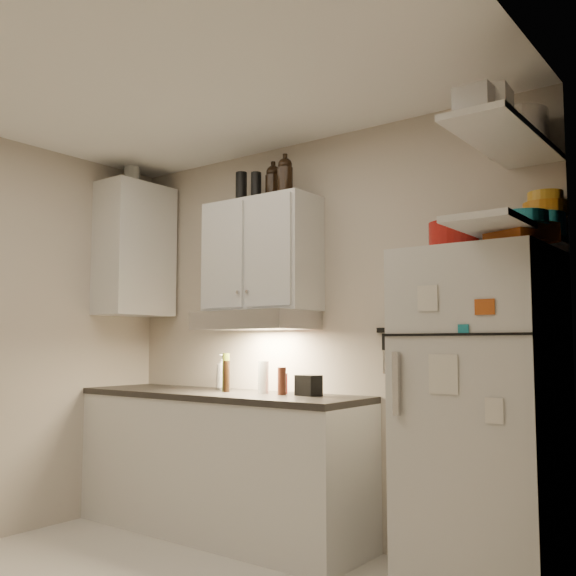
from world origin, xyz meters
The scene contains 34 objects.
ceiling centered at (0.00, 0.00, 2.61)m, with size 3.20×3.00×0.02m, color white.
back_wall centered at (0.00, 1.51, 1.30)m, with size 3.20×0.02×2.60m, color #BEB3A3.
right_wall centered at (1.61, 0.00, 1.30)m, with size 0.02×3.00×2.60m, color #BEB3A3.
base_cabinet centered at (-0.55, 1.20, 0.44)m, with size 2.10×0.60×0.88m, color silver.
countertop centered at (-0.55, 1.20, 0.90)m, with size 2.10×0.62×0.04m, color #282522.
upper_cabinet centered at (-0.30, 1.33, 1.83)m, with size 0.80×0.33×0.75m, color silver.
side_cabinet centered at (-1.44, 1.20, 1.95)m, with size 0.33×0.55×1.00m, color silver.
range_hood centered at (-0.30, 1.27, 1.39)m, with size 0.76×0.46×0.12m, color silver.
fridge centered at (1.25, 1.16, 0.85)m, with size 0.70×0.68×1.70m, color silver.
shelf_hi centered at (1.45, 1.02, 2.20)m, with size 0.30×0.95×0.03m, color silver.
shelf_lo centered at (1.45, 1.02, 1.76)m, with size 0.30×0.95×0.03m, color silver.
knife_strip centered at (0.70, 1.49, 1.32)m, with size 0.42×0.02×0.03m, color black.
dutch_oven centered at (1.15, 1.08, 1.77)m, with size 0.25×0.25×0.14m, color #A21812.
book_stack centered at (1.51, 1.01, 1.75)m, with size 0.22×0.27×0.09m, color #B34C16.
spice_jar centered at (1.28, 1.16, 1.76)m, with size 0.07×0.07×0.11m, color silver.
stock_pot centered at (1.41, 1.35, 2.32)m, with size 0.30×0.30×0.22m, color silver.
tin_a centered at (1.43, 0.87, 2.31)m, with size 0.18×0.16×0.18m, color #AAAAAD.
tin_b centered at (1.40, 0.78, 2.30)m, with size 0.16×0.16×0.16m, color #AAAAAD.
bowl_teal centered at (1.48, 1.35, 1.83)m, with size 0.28×0.28×0.11m, color teal.
bowl_orange centered at (1.52, 1.40, 1.92)m, with size 0.22×0.22×0.07m, color orange.
bowl_yellow centered at (1.52, 1.40, 1.98)m, with size 0.17×0.17×0.06m, color gold.
plates centered at (1.53, 0.98, 1.80)m, with size 0.23×0.23×0.06m, color teal.
growler_a centered at (-0.24, 1.38, 2.33)m, with size 0.11×0.11×0.25m, color black, non-canonical shape.
growler_b centered at (-0.04, 1.26, 2.32)m, with size 0.10×0.10×0.24m, color black, non-canonical shape.
thermos_a centered at (-0.35, 1.34, 2.30)m, with size 0.07×0.07×0.20m, color black.
thermos_b centered at (-0.49, 1.34, 2.31)m, with size 0.08×0.08×0.23m, color black.
side_jar centered at (-1.48, 1.19, 2.53)m, with size 0.12×0.12×0.16m, color silver.
soap_bottle centered at (-0.65, 1.34, 1.06)m, with size 0.11×0.11×0.28m, color silver.
pepper_mill centered at (-0.06, 1.24, 1.01)m, with size 0.05×0.05×0.17m, color #5A2A1B.
oil_bottle centered at (-0.51, 1.23, 1.05)m, with size 0.05×0.05×0.25m, color #4C5B16.
vinegar_bottle centered at (-0.50, 1.22, 1.02)m, with size 0.04×0.04×0.21m, color black.
clear_bottle centered at (-0.23, 1.28, 1.02)m, with size 0.07×0.07×0.21m, color silver.
red_jar centered at (-0.12, 1.34, 0.98)m, with size 0.06×0.06×0.13m, color #A21812.
caddy centered at (0.11, 1.30, 0.98)m, with size 0.15×0.10×0.13m, color black.
Camera 1 is at (2.40, -1.96, 1.24)m, focal length 40.00 mm.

